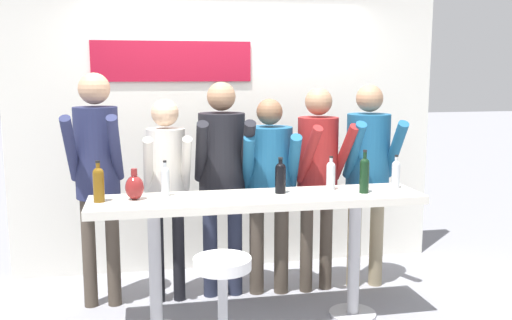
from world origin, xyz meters
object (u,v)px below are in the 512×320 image
object	(u,v)px
bar_stool	(223,300)
decorative_vase	(135,187)
wine_bottle_1	(396,173)
wine_bottle_5	(99,183)
person_far_left	(97,162)
person_center	(269,176)
wine_bottle_0	(364,173)
wine_bottle_4	(331,174)
person_center_right	(318,166)
wine_bottle_2	(165,180)
tasting_table	(258,218)
person_left	(167,177)
person_center_left	(222,166)
wine_bottle_3	(280,176)
person_right	(368,163)

from	to	relation	value
bar_stool	decorative_vase	distance (m)	1.09
wine_bottle_1	wine_bottle_5	world-z (taller)	wine_bottle_5
person_far_left	person_center	distance (m)	1.38
wine_bottle_0	wine_bottle_4	world-z (taller)	wine_bottle_0
person_center_right	wine_bottle_2	bearing A→B (deg)	-170.48
wine_bottle_4	wine_bottle_5	xyz separation A→B (m)	(-1.70, -0.08, 0.01)
tasting_table	wine_bottle_1	bearing A→B (deg)	3.38
person_left	wine_bottle_5	size ratio (longest dim) A/B	5.73
tasting_table	wine_bottle_0	bearing A→B (deg)	-3.88
wine_bottle_1	decorative_vase	distance (m)	1.96
person_center_right	person_center	bearing A→B (deg)	169.32
person_center_left	wine_bottle_1	world-z (taller)	person_center_left
bar_stool	person_left	distance (m)	1.42
wine_bottle_3	wine_bottle_5	xyz separation A→B (m)	(-1.29, -0.03, 0.01)
tasting_table	wine_bottle_0	distance (m)	0.85
person_center_right	wine_bottle_4	world-z (taller)	person_center_right
wine_bottle_0	wine_bottle_3	size ratio (longest dim) A/B	1.20
wine_bottle_0	decorative_vase	size ratio (longest dim) A/B	1.46
person_right	wine_bottle_0	distance (m)	0.68
wine_bottle_5	wine_bottle_3	bearing A→B (deg)	1.45
tasting_table	decorative_vase	distance (m)	0.91
person_right	wine_bottle_5	bearing A→B (deg)	-163.04
tasting_table	person_center_right	size ratio (longest dim) A/B	1.39
bar_stool	wine_bottle_1	distance (m)	1.76
wine_bottle_0	wine_bottle_5	size ratio (longest dim) A/B	1.11
person_center_left	wine_bottle_3	bearing A→B (deg)	-55.37
tasting_table	wine_bottle_4	size ratio (longest dim) A/B	9.34
wine_bottle_2	decorative_vase	size ratio (longest dim) A/B	1.18
person_center	wine_bottle_0	world-z (taller)	person_center
decorative_vase	person_right	bearing A→B (deg)	14.71
bar_stool	wine_bottle_1	world-z (taller)	wine_bottle_1
person_center_left	wine_bottle_0	distance (m)	1.17
tasting_table	person_left	xyz separation A→B (m)	(-0.63, 0.56, 0.22)
person_left	person_right	distance (m)	1.70
wine_bottle_5	bar_stool	bearing A→B (deg)	-45.41
wine_bottle_0	wine_bottle_2	size ratio (longest dim) A/B	1.24
wine_bottle_1	person_center_left	bearing A→B (deg)	157.16
wine_bottle_4	wine_bottle_5	size ratio (longest dim) A/B	0.89
bar_stool	person_center_left	bearing A→B (deg)	81.93
wine_bottle_1	wine_bottle_3	size ratio (longest dim) A/B	0.96
bar_stool	wine_bottle_2	world-z (taller)	wine_bottle_2
person_center_left	wine_bottle_5	distance (m)	1.10
wine_bottle_0	wine_bottle_5	world-z (taller)	wine_bottle_0
decorative_vase	person_center_right	bearing A→B (deg)	18.45
person_left	wine_bottle_0	size ratio (longest dim) A/B	5.15
bar_stool	person_left	bearing A→B (deg)	101.47
person_right	person_center_right	bearing A→B (deg)	-175.55
bar_stool	person_far_left	xyz separation A→B (m)	(-0.79, 1.30, 0.66)
person_left	wine_bottle_5	distance (m)	0.73
person_right	wine_bottle_4	bearing A→B (deg)	-133.63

